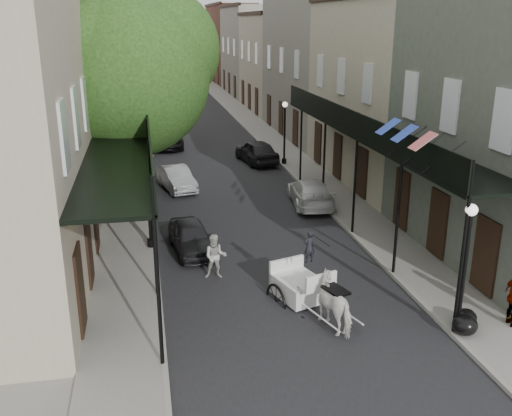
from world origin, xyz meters
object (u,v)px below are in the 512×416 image
pedestrian_sidewalk_left (144,152)px  car_left_mid (177,179)px  lamppost_right_far (285,132)px  car_left_near (191,237)px  carriage (294,267)px  car_right_far (257,151)px  tree_far (138,61)px  lamppost_right_near (465,267)px  car_left_far (167,138)px  horse (337,303)px  tree_near (138,67)px  lamppost_left (148,198)px  car_right_near (310,192)px  pedestrian_walking (215,257)px

pedestrian_sidewalk_left → car_left_mid: 5.11m
lamppost_right_far → car_left_near: (-6.70, -12.50, -1.46)m
lamppost_right_far → carriage: bearing=-102.9°
lamppost_right_far → car_right_far: size_ratio=0.88×
tree_far → lamppost_right_near: tree_far is taller
car_left_far → horse: bearing=-79.9°
car_left_near → car_right_far: 14.47m
tree_near → tree_far: 14.02m
car_left_near → car_left_mid: 8.50m
tree_far → lamppost_left: size_ratio=2.32×
horse → pedestrian_sidewalk_left: size_ratio=0.97×
tree_far → lamppost_right_near: bearing=-72.3°
lamppost_left → carriage: bearing=-47.3°
lamppost_right_far → car_left_near: lamppost_right_far is taller
car_right_far → car_right_near: bearing=86.4°
pedestrian_walking → car_right_near: bearing=61.7°
carriage → car_left_mid: (-2.86, 12.73, -0.36)m
car_left_mid → car_left_far: size_ratio=0.76×
lamppost_right_near → pedestrian_sidewalk_left: lamppost_right_near is taller
pedestrian_sidewalk_left → car_right_near: (7.61, -8.67, -0.39)m
lamppost_right_near → car_left_far: lamppost_right_near is taller
carriage → car_left_far: carriage is taller
lamppost_left → tree_near: bearing=91.3°
lamppost_left → car_right_far: 14.69m
lamppost_left → lamppost_right_far: (8.20, 12.00, 0.00)m
pedestrian_walking → lamppost_right_far: bearing=76.7°
lamppost_left → car_left_mid: lamppost_left is taller
tree_near → car_left_near: bearing=-71.1°
pedestrian_walking → car_right_far: (4.60, 16.00, -0.06)m
lamppost_right_far → tree_near: bearing=-136.7°
lamppost_right_far → car_left_far: 9.44m
carriage → car_right_near: bearing=52.8°
car_left_near → car_right_far: car_right_far is taller
pedestrian_sidewalk_left → car_right_far: 6.81m
tree_far → car_right_near: 16.80m
car_left_far → pedestrian_walking: bearing=-86.3°
tree_far → pedestrian_walking: 21.89m
horse → carriage: carriage is taller
car_right_near → car_left_far: bearing=-61.0°
carriage → horse: bearing=-90.0°
tree_near → car_left_mid: tree_near is taller
pedestrian_sidewalk_left → car_left_far: size_ratio=0.38×
lamppost_right_near → car_left_near: bearing=131.8°
car_left_mid → car_left_near: bearing=-102.4°
tree_far → pedestrian_sidewalk_left: size_ratio=4.83×
lamppost_left → pedestrian_walking: bearing=-55.0°
car_left_mid → car_right_near: bearing=-44.9°
tree_far → lamppost_right_near: size_ratio=2.32×
pedestrian_sidewalk_left → car_left_near: bearing=95.7°
lamppost_left → car_right_near: (7.51, 4.17, -1.42)m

